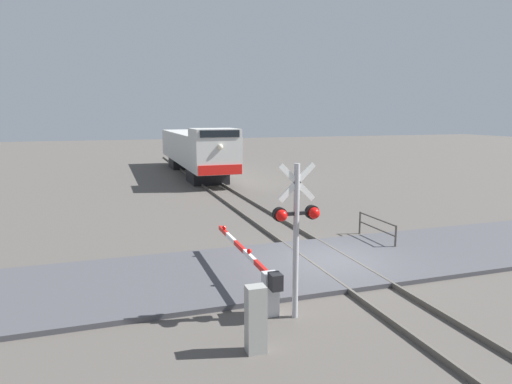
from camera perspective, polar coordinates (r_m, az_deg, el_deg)
ground_plane at (r=15.61m, az=9.39°, el=-8.90°), size 160.00×160.00×0.00m
rail_track_left at (r=15.28m, az=6.98°, el=-8.96°), size 0.08×80.00×0.15m
rail_track_right at (r=15.92m, az=11.71°, el=-8.32°), size 0.08×80.00×0.15m
road_surface at (r=15.58m, az=9.40°, el=-8.66°), size 36.00×4.98×0.14m
locomotive at (r=37.84m, az=-7.72°, el=5.36°), size 3.07×18.16×4.02m
crossing_signal at (r=10.86m, az=5.14°, el=-4.05°), size 1.18×0.33×3.85m
crossing_gate at (r=12.11m, az=0.59°, el=-10.56°), size 0.36×5.72×1.21m
utility_cabinet at (r=9.81m, az=-0.03°, el=-15.78°), size 0.41×0.32×1.46m
guard_railing at (r=18.44m, az=15.00°, el=-4.19°), size 0.08×2.56×0.95m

